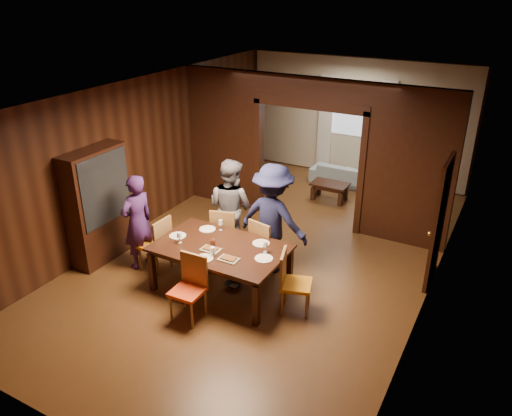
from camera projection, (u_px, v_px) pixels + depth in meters
The scene contains 32 objects.
floor at pixel (270, 253), 9.02m from camera, with size 9.00×9.00×0.00m, color #553518.
ceiling at pixel (272, 92), 7.80m from camera, with size 5.50×9.00×0.02m, color silver.
room_walls at pixel (315, 146), 9.89m from camera, with size 5.52×9.01×2.90m.
person_purple at pixel (138, 222), 8.30m from camera, with size 0.61×0.40×1.66m, color #3D1E59.
person_grey at pixel (231, 208), 8.70m from camera, with size 0.86×0.67×1.77m, color slate.
person_navy at pixel (273, 219), 8.18m from camera, with size 1.21×0.70×1.88m, color #191B3E.
sofa at pixel (347, 175), 11.94m from camera, with size 1.70×0.67×0.50m, color #93AFC0.
serving_bowl at pixel (233, 243), 7.72m from camera, with size 0.28×0.28×0.07m, color black.
dining_table at pixel (221, 268), 7.85m from camera, with size 2.03×1.26×0.76m, color black.
coffee_table at pixel (329, 192), 11.11m from camera, with size 0.80×0.50×0.40m, color black.
chair_left at pixel (155, 243), 8.35m from camera, with size 0.44×0.44×0.97m, color orange, non-canonical shape.
chair_right at pixel (296, 282), 7.28m from camera, with size 0.44×0.44×0.97m, color orange, non-canonical shape.
chair_far_l at pixel (226, 232), 8.72m from camera, with size 0.44×0.44×0.97m, color orange, non-canonical shape.
chair_far_r at pixel (267, 245), 8.31m from camera, with size 0.44×0.44×0.97m, color orange, non-canonical shape.
chair_near at pixel (187, 290), 7.11m from camera, with size 0.44×0.44×0.97m, color #EB4016, non-canonical shape.
hutch at pixel (99, 205), 8.51m from camera, with size 0.40×1.20×2.00m, color black.
door_right at pixel (439, 223), 7.80m from camera, with size 0.06×0.90×2.10m, color black.
window_far at pixel (356, 109), 11.84m from camera, with size 1.20×0.03×1.30m, color silver.
curtain_left at pixel (325, 124), 12.32m from camera, with size 0.35×0.06×2.40m, color white.
curtain_right at pixel (385, 132), 11.67m from camera, with size 0.35×0.06×2.40m, color white.
plate_left at pixel (178, 236), 8.00m from camera, with size 0.27×0.27×0.01m, color white.
plate_far_l at pixel (207, 229), 8.21m from camera, with size 0.27×0.27×0.01m, color white.
plate_far_r at pixel (261, 243), 7.77m from camera, with size 0.27×0.27×0.01m, color silver.
plate_right at pixel (264, 258), 7.35m from camera, with size 0.27×0.27×0.01m, color white.
plate_near at pixel (204, 258), 7.36m from camera, with size 0.27×0.27×0.01m, color silver.
platter_a at pixel (211, 249), 7.59m from camera, with size 0.30×0.20×0.04m, color gray.
platter_b at pixel (229, 259), 7.32m from camera, with size 0.30×0.20×0.04m, color gray.
wineglass_left at pixel (179, 238), 7.76m from camera, with size 0.08×0.08×0.18m, color white, non-canonical shape.
wineglass_far at pixel (220, 225), 8.16m from camera, with size 0.08×0.08×0.18m, color white, non-canonical shape.
wineglass_right at pixel (266, 247), 7.50m from camera, with size 0.08×0.08×0.18m, color white, non-canonical shape.
tumbler at pixel (213, 252), 7.41m from camera, with size 0.07×0.07×0.14m, color silver.
condiment_jar at pixel (213, 242), 7.71m from camera, with size 0.08×0.08×0.11m, color #512412, non-canonical shape.
Camera 1 is at (3.54, -7.00, 4.52)m, focal length 35.00 mm.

